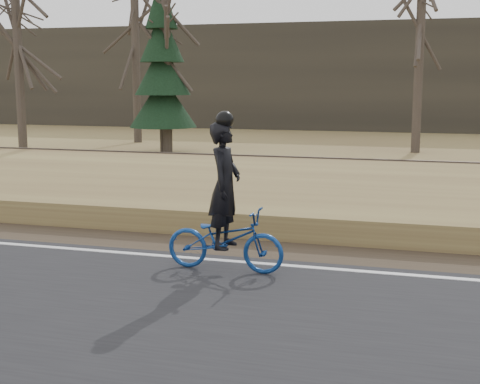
# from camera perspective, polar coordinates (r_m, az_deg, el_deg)

# --- Properties ---
(ground) EXTENTS (120.00, 120.00, 0.00)m
(ground) POSITION_cam_1_polar(r_m,az_deg,el_deg) (10.65, -8.24, -5.92)
(ground) COLOR #98894D
(ground) RESTS_ON ground
(road) EXTENTS (120.00, 6.00, 0.06)m
(road) POSITION_cam_1_polar(r_m,az_deg,el_deg) (8.53, -15.26, -9.90)
(road) COLOR black
(road) RESTS_ON ground
(edge_line) EXTENTS (120.00, 0.12, 0.01)m
(edge_line) POSITION_cam_1_polar(r_m,az_deg,el_deg) (10.81, -7.81, -5.32)
(edge_line) COLOR silver
(edge_line) RESTS_ON road
(shoulder) EXTENTS (120.00, 1.60, 0.04)m
(shoulder) POSITION_cam_1_polar(r_m,az_deg,el_deg) (11.71, -5.83, -4.35)
(shoulder) COLOR #473A2B
(shoulder) RESTS_ON ground
(embankment) EXTENTS (120.00, 5.00, 0.44)m
(embankment) POSITION_cam_1_polar(r_m,az_deg,el_deg) (14.43, -1.40, -0.85)
(embankment) COLOR #98894D
(embankment) RESTS_ON ground
(ballast) EXTENTS (120.00, 3.00, 0.45)m
(ballast) POSITION_cam_1_polar(r_m,az_deg,el_deg) (18.04, 2.23, 1.26)
(ballast) COLOR slate
(ballast) RESTS_ON ground
(railroad) EXTENTS (120.00, 2.40, 0.29)m
(railroad) POSITION_cam_1_polar(r_m,az_deg,el_deg) (18.00, 2.24, 2.21)
(railroad) COLOR black
(railroad) RESTS_ON ballast
(treeline_backdrop) EXTENTS (120.00, 4.00, 6.00)m
(treeline_backdrop) POSITION_cam_1_polar(r_m,az_deg,el_deg) (39.57, 10.05, 9.65)
(treeline_backdrop) COLOR #383328
(treeline_backdrop) RESTS_ON ground
(cyclist) EXTENTS (1.77, 0.67, 2.33)m
(cyclist) POSITION_cam_1_polar(r_m,az_deg,el_deg) (9.69, -1.29, -2.38)
(cyclist) COLOR navy
(cyclist) RESTS_ON road
(bare_tree_far_left) EXTENTS (0.36, 0.36, 8.22)m
(bare_tree_far_left) POSITION_cam_1_polar(r_m,az_deg,el_deg) (28.22, -18.44, 11.68)
(bare_tree_far_left) COLOR #483E34
(bare_tree_far_left) RESTS_ON ground
(bare_tree_left) EXTENTS (0.36, 0.36, 8.27)m
(bare_tree_left) POSITION_cam_1_polar(r_m,az_deg,el_deg) (30.99, -8.89, 11.85)
(bare_tree_left) COLOR #483E34
(bare_tree_left) RESTS_ON ground
(bare_tree_near_left) EXTENTS (0.36, 0.36, 7.58)m
(bare_tree_near_left) POSITION_cam_1_polar(r_m,az_deg,el_deg) (25.97, -6.32, 11.62)
(bare_tree_near_left) COLOR #483E34
(bare_tree_near_left) RESTS_ON ground
(bare_tree_center) EXTENTS (0.36, 0.36, 8.25)m
(bare_tree_center) POSITION_cam_1_polar(r_m,az_deg,el_deg) (27.14, 15.09, 11.97)
(bare_tree_center) COLOR #483E34
(bare_tree_center) RESTS_ON ground
(conifer) EXTENTS (2.60, 2.60, 6.71)m
(conifer) POSITION_cam_1_polar(r_m,az_deg,el_deg) (26.20, -6.65, 10.25)
(conifer) COLOR #483E34
(conifer) RESTS_ON ground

